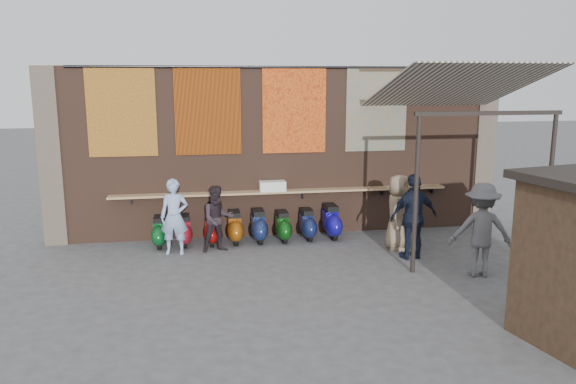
# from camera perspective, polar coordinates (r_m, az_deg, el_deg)

# --- Properties ---
(ground) EXTENTS (70.00, 70.00, 0.00)m
(ground) POSITION_cam_1_polar(r_m,az_deg,el_deg) (11.34, 1.38, -7.72)
(ground) COLOR #474749
(ground) RESTS_ON ground
(brick_wall) EXTENTS (10.00, 0.40, 4.00)m
(brick_wall) POSITION_cam_1_polar(r_m,az_deg,el_deg) (13.48, -0.79, 4.11)
(brick_wall) COLOR brown
(brick_wall) RESTS_ON ground
(pier_left) EXTENTS (0.50, 0.50, 4.00)m
(pier_left) POSITION_cam_1_polar(r_m,az_deg,el_deg) (13.68, -22.88, 3.32)
(pier_left) COLOR #4C4238
(pier_left) RESTS_ON ground
(pier_right) EXTENTS (0.50, 0.50, 4.00)m
(pier_right) POSITION_cam_1_polar(r_m,az_deg,el_deg) (15.17, 19.06, 4.31)
(pier_right) COLOR #4C4238
(pier_right) RESTS_ON ground
(eating_counter) EXTENTS (8.00, 0.32, 0.05)m
(eating_counter) POSITION_cam_1_polar(r_m,az_deg,el_deg) (13.26, -0.53, 0.05)
(eating_counter) COLOR #9E7A51
(eating_counter) RESTS_ON brick_wall
(shelf_box) EXTENTS (0.61, 0.30, 0.24)m
(shelf_box) POSITION_cam_1_polar(r_m,az_deg,el_deg) (13.17, -1.59, 0.60)
(shelf_box) COLOR white
(shelf_box) RESTS_ON eating_counter
(tapestry_redgold) EXTENTS (1.50, 0.02, 2.00)m
(tapestry_redgold) POSITION_cam_1_polar(r_m,az_deg,el_deg) (13.10, -16.55, 7.82)
(tapestry_redgold) COLOR maroon
(tapestry_redgold) RESTS_ON brick_wall
(tapestry_sun) EXTENTS (1.50, 0.02, 2.00)m
(tapestry_sun) POSITION_cam_1_polar(r_m,az_deg,el_deg) (13.01, -8.14, 8.16)
(tapestry_sun) COLOR #CB4F0B
(tapestry_sun) RESTS_ON brick_wall
(tapestry_orange) EXTENTS (1.50, 0.02, 2.00)m
(tapestry_orange) POSITION_cam_1_polar(r_m,az_deg,el_deg) (13.22, 0.65, 8.32)
(tapestry_orange) COLOR orange
(tapestry_orange) RESTS_ON brick_wall
(tapestry_multi) EXTENTS (1.50, 0.02, 2.00)m
(tapestry_multi) POSITION_cam_1_polar(r_m,az_deg,el_deg) (13.72, 8.98, 8.30)
(tapestry_multi) COLOR teal
(tapestry_multi) RESTS_ON brick_wall
(hang_rail) EXTENTS (9.50, 0.06, 0.06)m
(hang_rail) POSITION_cam_1_polar(r_m,az_deg,el_deg) (13.14, -0.65, 12.58)
(hang_rail) COLOR black
(hang_rail) RESTS_ON brick_wall
(scooter_stool_0) EXTENTS (0.32, 0.72, 0.69)m
(scooter_stool_0) POSITION_cam_1_polar(r_m,az_deg,el_deg) (12.95, -12.93, -3.97)
(scooter_stool_0) COLOR #0B501F
(scooter_stool_0) RESTS_ON ground
(scooter_stool_1) EXTENTS (0.33, 0.72, 0.69)m
(scooter_stool_1) POSITION_cam_1_polar(r_m,az_deg,el_deg) (12.95, -10.46, -3.87)
(scooter_stool_1) COLOR maroon
(scooter_stool_1) RESTS_ON ground
(scooter_stool_2) EXTENTS (0.33, 0.72, 0.69)m
(scooter_stool_2) POSITION_cam_1_polar(r_m,az_deg,el_deg) (12.92, -7.80, -3.81)
(scooter_stool_2) COLOR #930B0B
(scooter_stool_2) RESTS_ON ground
(scooter_stool_3) EXTENTS (0.35, 0.77, 0.73)m
(scooter_stool_3) POSITION_cam_1_polar(r_m,az_deg,el_deg) (12.98, -5.42, -3.59)
(scooter_stool_3) COLOR #90460D
(scooter_stool_3) RESTS_ON ground
(scooter_stool_4) EXTENTS (0.35, 0.78, 0.74)m
(scooter_stool_4) POSITION_cam_1_polar(r_m,az_deg,el_deg) (13.02, -2.99, -3.48)
(scooter_stool_4) COLOR navy
(scooter_stool_4) RESTS_ON ground
(scooter_stool_5) EXTENTS (0.33, 0.73, 0.69)m
(scooter_stool_5) POSITION_cam_1_polar(r_m,az_deg,el_deg) (13.07, -0.52, -3.52)
(scooter_stool_5) COLOR #0D4410
(scooter_stool_5) RESTS_ON ground
(scooter_stool_6) EXTENTS (0.33, 0.74, 0.71)m
(scooter_stool_6) POSITION_cam_1_polar(r_m,az_deg,el_deg) (13.23, 1.99, -3.30)
(scooter_stool_6) COLOR #141D4B
(scooter_stool_6) RESTS_ON ground
(scooter_stool_7) EXTENTS (0.37, 0.82, 0.78)m
(scooter_stool_7) POSITION_cam_1_polar(r_m,az_deg,el_deg) (13.37, 4.43, -3.01)
(scooter_stool_7) COLOR #150D95
(scooter_stool_7) RESTS_ON ground
(diner_left) EXTENTS (0.65, 0.48, 1.64)m
(diner_left) POSITION_cam_1_polar(r_m,az_deg,el_deg) (12.26, -11.48, -2.48)
(diner_left) COLOR #90A5D2
(diner_left) RESTS_ON ground
(diner_right) EXTENTS (0.82, 0.70, 1.47)m
(diner_right) POSITION_cam_1_polar(r_m,az_deg,el_deg) (12.29, -7.15, -2.72)
(diner_right) COLOR #281F24
(diner_right) RESTS_ON ground
(shopper_navy) EXTENTS (1.11, 0.58, 1.81)m
(shopper_navy) POSITION_cam_1_polar(r_m,az_deg,el_deg) (11.96, 12.66, -2.47)
(shopper_navy) COLOR black
(shopper_navy) RESTS_ON ground
(shopper_grey) EXTENTS (1.30, 0.95, 1.81)m
(shopper_grey) POSITION_cam_1_polar(r_m,az_deg,el_deg) (11.28, 19.02, -3.66)
(shopper_grey) COLOR #56555A
(shopper_grey) RESTS_ON ground
(shopper_tan) EXTENTS (0.88, 0.97, 1.67)m
(shopper_tan) POSITION_cam_1_polar(r_m,az_deg,el_deg) (12.60, 11.08, -2.02)
(shopper_tan) COLOR #806951
(shopper_tan) RESTS_ON ground
(stall_sign) EXTENTS (1.18, 0.29, 0.50)m
(stall_sign) POSITION_cam_1_polar(r_m,az_deg,el_deg) (9.58, 26.41, -2.05)
(stall_sign) COLOR gold
(stall_sign) RESTS_ON market_stall
(stall_shelf) EXTENTS (1.76, 0.47, 0.06)m
(stall_shelf) POSITION_cam_1_polar(r_m,az_deg,el_deg) (9.79, 25.97, -6.83)
(stall_shelf) COLOR #473321
(stall_shelf) RESTS_ON market_stall
(awning_canvas) EXTENTS (3.20, 3.28, 0.97)m
(awning_canvas) POSITION_cam_1_polar(r_m,az_deg,el_deg) (12.69, 16.60, 10.21)
(awning_canvas) COLOR beige
(awning_canvas) RESTS_ON brick_wall
(awning_ledger) EXTENTS (3.30, 0.08, 0.12)m
(awning_ledger) POSITION_cam_1_polar(r_m,az_deg,el_deg) (14.14, 13.81, 12.06)
(awning_ledger) COLOR #33261C
(awning_ledger) RESTS_ON brick_wall
(awning_header) EXTENTS (3.00, 0.08, 0.08)m
(awning_header) POSITION_cam_1_polar(r_m,az_deg,el_deg) (11.38, 19.79, 7.55)
(awning_header) COLOR black
(awning_header) RESTS_ON awning_post_left
(awning_post_left) EXTENTS (0.09, 0.09, 3.10)m
(awning_post_left) POSITION_cam_1_polar(r_m,az_deg,el_deg) (10.97, 12.86, -0.27)
(awning_post_left) COLOR black
(awning_post_left) RESTS_ON ground
(awning_post_right) EXTENTS (0.09, 0.09, 3.10)m
(awning_post_right) POSITION_cam_1_polar(r_m,az_deg,el_deg) (12.31, 25.00, 0.20)
(awning_post_right) COLOR black
(awning_post_right) RESTS_ON ground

